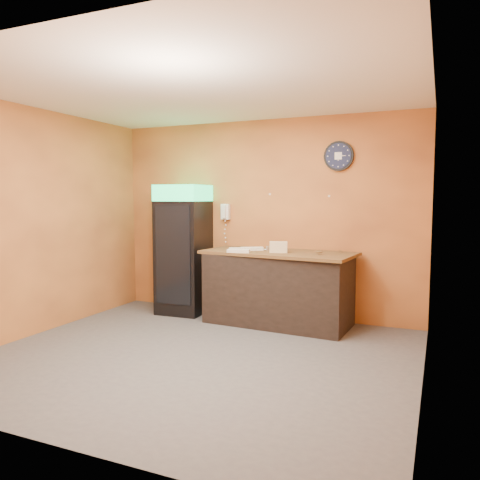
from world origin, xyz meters
The scene contains 15 objects.
floor centered at (0.00, 0.00, 0.00)m, with size 4.50×4.50×0.00m, color #47474C.
back_wall centered at (0.00, 2.00, 1.40)m, with size 4.50×0.02×2.80m, color orange.
left_wall centered at (-2.25, 0.00, 1.40)m, with size 0.02×4.00×2.80m, color orange.
right_wall centered at (2.25, 0.00, 1.40)m, with size 0.02×4.00×2.80m, color orange.
ceiling centered at (0.00, 0.00, 2.80)m, with size 4.50×4.00×0.02m, color white.
beverage_cooler centered at (-1.12, 1.61, 0.92)m, with size 0.69×0.70×1.88m.
prep_counter centered at (0.37, 1.58, 0.47)m, with size 1.89×0.84×0.94m, color black.
wall_clock centered at (1.07, 1.97, 2.25)m, with size 0.40×0.06×0.40m.
wall_phone centered at (-0.58, 1.95, 1.49)m, with size 0.13×0.11×0.23m.
butcher_paper centered at (0.37, 1.58, 0.96)m, with size 2.00×0.89×0.04m, color brown.
sub_roll_stack centered at (0.42, 1.44, 1.06)m, with size 0.24×0.15×0.15m.
wrapped_sandwich_left centered at (-0.15, 1.47, 1.00)m, with size 0.27×0.11×0.04m, color white.
wrapped_sandwich_mid centered at (-0.07, 1.27, 1.00)m, with size 0.29×0.12×0.04m, color white.
wrapped_sandwich_right centered at (0.00, 1.57, 1.00)m, with size 0.30×0.12×0.04m, color white.
kitchen_tool centered at (0.21, 1.63, 1.02)m, with size 0.06×0.06×0.06m, color silver.
Camera 1 is at (2.35, -4.31, 1.70)m, focal length 35.00 mm.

